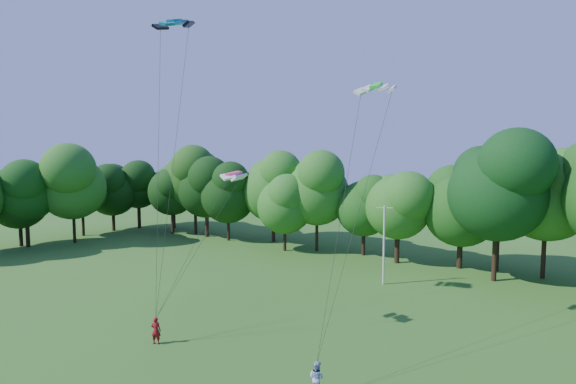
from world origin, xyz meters
The scene contains 9 objects.
utility_pole centered at (-0.50, 27.50, 3.73)m, with size 1.34×0.68×7.19m.
kite_flyer_left centered at (-6.79, 7.27, 0.86)m, with size 0.63×0.41×1.71m, color maroon.
kite_flyer_right centered at (4.47, 8.12, 0.84)m, with size 0.82×0.64×1.68m, color #A7B8E7.
kite_teal centered at (-10.66, 12.57, 21.51)m, with size 3.18×2.19×0.56m.
kite_green centered at (3.47, 16.64, 16.13)m, with size 2.63×1.35×0.55m.
kite_pink centered at (-3.80, 11.28, 10.59)m, with size 2.10×1.41×0.29m.
tree_back_west centered at (-33.39, 35.22, 8.79)m, with size 9.68×9.68×14.08m.
tree_back_center centered at (7.44, 34.55, 8.70)m, with size 9.57×9.57×13.93m.
tree_flank_west centered at (-44.05, 16.57, 7.53)m, with size 8.29×8.29×12.06m.
Camera 1 is at (15.67, -9.97, 11.86)m, focal length 28.00 mm.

